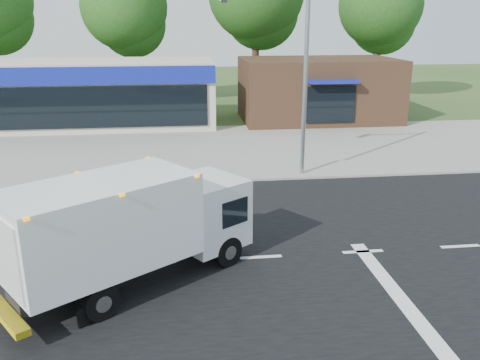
{
  "coord_description": "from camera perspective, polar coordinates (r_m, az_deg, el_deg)",
  "views": [
    {
      "loc": [
        -2.14,
        -12.89,
        6.47
      ],
      "look_at": [
        -0.36,
        1.98,
        1.7
      ],
      "focal_mm": 38.0,
      "sensor_mm": 36.0,
      "label": 1
    }
  ],
  "objects": [
    {
      "name": "parking_apron",
      "position": [
        27.73,
        -2.23,
        4.19
      ],
      "size": [
        60.0,
        9.0,
        0.02
      ],
      "primitive_type": "cube",
      "color": "gray",
      "rests_on": "ground"
    },
    {
      "name": "road_asphalt",
      "position": [
        14.58,
        2.36,
        -8.68
      ],
      "size": [
        60.0,
        14.0,
        0.02
      ],
      "primitive_type": "cube",
      "color": "black",
      "rests_on": "ground"
    },
    {
      "name": "sidewalk",
      "position": [
        22.14,
        -0.99,
        0.84
      ],
      "size": [
        60.0,
        2.4,
        0.12
      ],
      "primitive_type": "cube",
      "color": "gray",
      "rests_on": "ground"
    },
    {
      "name": "lane_markings",
      "position": [
        13.67,
        8.97,
        -10.73
      ],
      "size": [
        55.2,
        7.0,
        0.01
      ],
      "color": "silver",
      "rests_on": "road_asphalt"
    },
    {
      "name": "brown_storefront",
      "position": [
        34.41,
        8.76,
        10.01
      ],
      "size": [
        10.0,
        6.7,
        4.0
      ],
      "color": "#382316",
      "rests_on": "ground"
    },
    {
      "name": "ems_box_truck",
      "position": [
        12.78,
        -12.35,
        -4.79
      ],
      "size": [
        6.5,
        5.46,
        2.91
      ],
      "rotation": [
        0.0,
        0.0,
        0.62
      ],
      "color": "black",
      "rests_on": "ground"
    },
    {
      "name": "ground",
      "position": [
        14.58,
        2.36,
        -8.7
      ],
      "size": [
        120.0,
        120.0,
        0.0
      ],
      "primitive_type": "plane",
      "color": "#385123",
      "rests_on": "ground"
    },
    {
      "name": "emergency_worker",
      "position": [
        13.96,
        -12.68,
        -6.42
      ],
      "size": [
        0.73,
        0.64,
        1.78
      ],
      "rotation": [
        0.0,
        0.0,
        0.5
      ],
      "color": "tan",
      "rests_on": "ground"
    },
    {
      "name": "retail_strip_mall",
      "position": [
        33.82,
        -18.72,
        9.18
      ],
      "size": [
        18.0,
        6.2,
        4.0
      ],
      "color": "beige",
      "rests_on": "ground"
    },
    {
      "name": "traffic_signal_pole",
      "position": [
        21.03,
        5.68,
        13.37
      ],
      "size": [
        3.51,
        0.25,
        8.0
      ],
      "color": "gray",
      "rests_on": "ground"
    },
    {
      "name": "background_trees",
      "position": [
        41.08,
        -5.32,
        18.88
      ],
      "size": [
        36.77,
        7.39,
        12.1
      ],
      "color": "#332114",
      "rests_on": "ground"
    }
  ]
}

